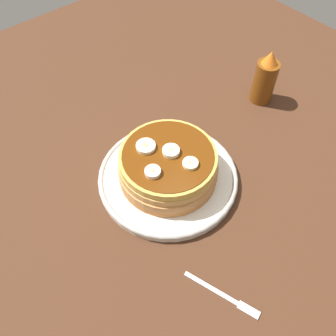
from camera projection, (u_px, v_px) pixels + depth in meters
ground_plane at (168, 184)px, 70.81cm from camera, size 140.00×140.00×3.00cm
plate at (168, 177)px, 68.79cm from camera, size 26.92×26.92×1.91cm
pancake_stack at (169, 166)px, 65.81cm from camera, size 18.82×18.92×6.35cm
banana_slice_0 at (171, 152)px, 63.23cm from camera, size 3.11×3.11×1.05cm
banana_slice_1 at (190, 164)px, 61.71cm from camera, size 2.79×2.79×0.86cm
banana_slice_2 at (153, 172)px, 60.51cm from camera, size 2.80×2.80×1.05cm
banana_slice_3 at (146, 147)px, 64.00cm from camera, size 3.55×3.55×0.95cm
fork at (226, 296)px, 55.85cm from camera, size 5.03×12.64×0.50cm
syrup_bottle at (265, 79)px, 79.06cm from camera, size 5.02×5.02×12.87cm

